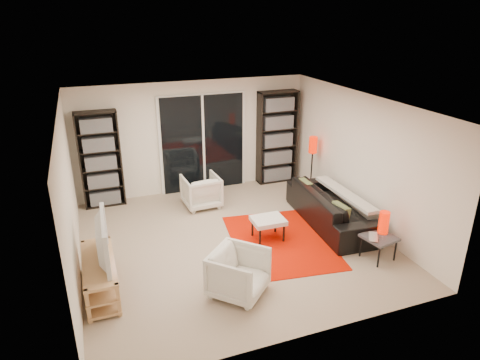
% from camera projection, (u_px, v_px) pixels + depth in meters
% --- Properties ---
extents(floor, '(5.00, 5.00, 0.00)m').
position_uv_depth(floor, '(233.00, 241.00, 7.43)').
color(floor, tan).
rests_on(floor, ground).
extents(wall_back, '(5.00, 0.02, 2.40)m').
position_uv_depth(wall_back, '(193.00, 137.00, 9.16)').
color(wall_back, white).
rests_on(wall_back, ground).
extents(wall_front, '(5.00, 0.02, 2.40)m').
position_uv_depth(wall_front, '(306.00, 253.00, 4.81)').
color(wall_front, white).
rests_on(wall_front, ground).
extents(wall_left, '(0.02, 5.00, 2.40)m').
position_uv_depth(wall_left, '(69.00, 199.00, 6.18)').
color(wall_left, white).
rests_on(wall_left, ground).
extents(wall_right, '(0.02, 5.00, 2.40)m').
position_uv_depth(wall_right, '(361.00, 160.00, 7.79)').
color(wall_right, white).
rests_on(wall_right, ground).
extents(ceiling, '(5.00, 5.00, 0.02)m').
position_uv_depth(ceiling, '(232.00, 104.00, 6.54)').
color(ceiling, white).
rests_on(ceiling, wall_back).
extents(sliding_door, '(1.92, 0.08, 2.16)m').
position_uv_depth(sliding_door, '(203.00, 143.00, 9.25)').
color(sliding_door, white).
rests_on(sliding_door, ground).
extents(bookshelf_left, '(0.80, 0.30, 1.95)m').
position_uv_depth(bookshelf_left, '(101.00, 160.00, 8.47)').
color(bookshelf_left, black).
rests_on(bookshelf_left, ground).
extents(bookshelf_right, '(0.90, 0.30, 2.10)m').
position_uv_depth(bookshelf_right, '(277.00, 137.00, 9.69)').
color(bookshelf_right, black).
rests_on(bookshelf_right, ground).
extents(tv_stand, '(0.43, 1.36, 0.50)m').
position_uv_depth(tv_stand, '(100.00, 275.00, 6.02)').
color(tv_stand, '#DFAD71').
rests_on(tv_stand, floor).
extents(tv, '(0.18, 1.11, 0.64)m').
position_uv_depth(tv, '(97.00, 241.00, 5.82)').
color(tv, black).
rests_on(tv, tv_stand).
extents(rug, '(1.92, 2.41, 0.01)m').
position_uv_depth(rug, '(280.00, 241.00, 7.43)').
color(rug, red).
rests_on(rug, floor).
extents(sofa, '(1.05, 2.33, 0.66)m').
position_uv_depth(sofa, '(331.00, 207.00, 7.95)').
color(sofa, black).
rests_on(sofa, floor).
extents(armchair_back, '(0.73, 0.75, 0.65)m').
position_uv_depth(armchair_back, '(201.00, 191.00, 8.66)').
color(armchair_back, silver).
rests_on(armchair_back, floor).
extents(armchair_front, '(1.02, 1.02, 0.67)m').
position_uv_depth(armchair_front, '(239.00, 273.00, 5.95)').
color(armchair_front, silver).
rests_on(armchair_front, floor).
extents(ottoman, '(0.56, 0.46, 0.40)m').
position_uv_depth(ottoman, '(268.00, 221.00, 7.38)').
color(ottoman, silver).
rests_on(ottoman, floor).
extents(side_table, '(0.55, 0.55, 0.40)m').
position_uv_depth(side_table, '(379.00, 239.00, 6.79)').
color(side_table, '#404045').
rests_on(side_table, floor).
extents(laptop, '(0.36, 0.39, 0.03)m').
position_uv_depth(laptop, '(376.00, 238.00, 6.72)').
color(laptop, silver).
rests_on(laptop, side_table).
extents(table_lamp, '(0.16, 0.16, 0.37)m').
position_uv_depth(table_lamp, '(384.00, 222.00, 6.82)').
color(table_lamp, red).
rests_on(table_lamp, side_table).
extents(floor_lamp, '(0.19, 0.19, 1.28)m').
position_uv_depth(floor_lamp, '(313.00, 151.00, 9.02)').
color(floor_lamp, black).
rests_on(floor_lamp, floor).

